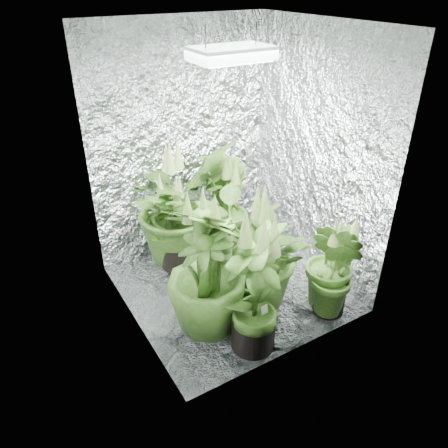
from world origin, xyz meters
name	(u,v)px	position (x,y,z in m)	size (l,w,h in m)	color
ground	(230,288)	(0.00, 0.00, 0.00)	(1.60, 1.60, 0.00)	silver
walls	(230,177)	(0.00, 0.00, 1.00)	(1.62, 1.62, 2.00)	silver
ceiling	(232,23)	(0.00, 0.00, 2.00)	(1.60, 1.60, 0.01)	silver
grow_lamp	(231,54)	(0.00, 0.00, 1.83)	(0.50, 0.30, 0.22)	gray
plant_a	(176,203)	(-0.15, 0.64, 0.54)	(1.22, 1.22, 1.14)	black
plant_b	(174,228)	(-0.25, 0.49, 0.40)	(0.60, 0.60, 0.90)	black
plant_c	(224,208)	(0.28, 0.55, 0.42)	(0.48, 0.48, 0.93)	black
plant_d	(207,271)	(-0.37, -0.30, 0.51)	(0.79, 0.79, 1.10)	black
plant_e	(258,257)	(0.05, -0.30, 0.47)	(0.98, 0.98, 0.99)	black
plant_f	(255,290)	(-0.19, -0.62, 0.49)	(0.72, 0.72, 1.07)	black
plant_g	(333,268)	(0.51, -0.61, 0.40)	(0.46, 0.46, 0.88)	black
circulation_fan	(269,237)	(0.61, 0.29, 0.15)	(0.14, 0.30, 0.34)	black
plant_label	(265,311)	(-0.13, -0.65, 0.30)	(0.06, 0.01, 0.09)	white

